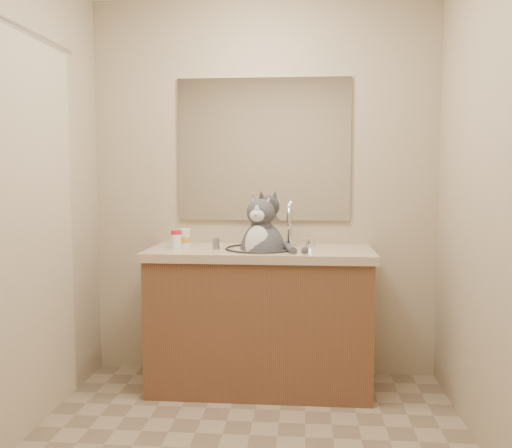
% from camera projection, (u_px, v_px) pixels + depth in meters
% --- Properties ---
extents(room, '(2.22, 2.52, 2.42)m').
position_uv_depth(room, '(242.00, 197.00, 2.42)').
color(room, gray).
rests_on(room, ground).
extents(vanity, '(1.34, 0.59, 1.12)m').
position_uv_depth(vanity, '(260.00, 315.00, 3.44)').
color(vanity, brown).
rests_on(vanity, ground).
extents(mirror, '(1.10, 0.02, 0.90)m').
position_uv_depth(mirror, '(264.00, 150.00, 3.62)').
color(mirror, white).
rests_on(mirror, room).
extents(shower_curtain, '(0.02, 1.30, 1.93)m').
position_uv_depth(shower_curtain, '(18.00, 232.00, 2.62)').
color(shower_curtain, '#C1B392').
rests_on(shower_curtain, ground).
extents(cat, '(0.37, 0.37, 0.54)m').
position_uv_depth(cat, '(262.00, 247.00, 3.37)').
color(cat, '#434347').
rests_on(cat, vanity).
extents(pill_bottle_redcap, '(0.07, 0.07, 0.11)m').
position_uv_depth(pill_bottle_redcap, '(176.00, 239.00, 3.42)').
color(pill_bottle_redcap, white).
rests_on(pill_bottle_redcap, vanity).
extents(pill_bottle_orange, '(0.08, 0.08, 0.11)m').
position_uv_depth(pill_bottle_orange, '(185.00, 238.00, 3.47)').
color(pill_bottle_orange, white).
rests_on(pill_bottle_orange, vanity).
extents(grey_canister, '(0.05, 0.05, 0.06)m').
position_uv_depth(grey_canister, '(216.00, 244.00, 3.39)').
color(grey_canister, slate).
rests_on(grey_canister, vanity).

